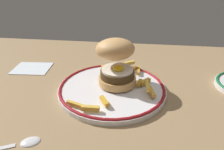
# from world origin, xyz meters

# --- Properties ---
(ground_plane) EXTENTS (1.32, 0.83, 0.04)m
(ground_plane) POSITION_xyz_m (0.00, 0.00, -0.02)
(ground_plane) COLOR #92744F
(dinner_plate) EXTENTS (0.27, 0.27, 0.02)m
(dinner_plate) POSITION_xyz_m (0.05, 0.02, 0.01)
(dinner_plate) COLOR silver
(dinner_plate) RESTS_ON ground_plane
(burger) EXTENTS (0.13, 0.13, 0.12)m
(burger) POSITION_xyz_m (0.06, 0.05, 0.08)
(burger) COLOR tan
(burger) RESTS_ON dinner_plate
(fries_pile) EXTENTS (0.19, 0.24, 0.03)m
(fries_pile) POSITION_xyz_m (0.08, 0.04, 0.02)
(fries_pile) COLOR gold
(fries_pile) RESTS_ON dinner_plate
(spoon) EXTENTS (0.13, 0.07, 0.01)m
(spoon) POSITION_xyz_m (-0.09, -0.18, 0.00)
(spoon) COLOR silver
(spoon) RESTS_ON ground_plane
(napkin) EXTENTS (0.12, 0.10, 0.00)m
(napkin) POSITION_xyz_m (-0.22, 0.12, 0.00)
(napkin) COLOR silver
(napkin) RESTS_ON ground_plane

